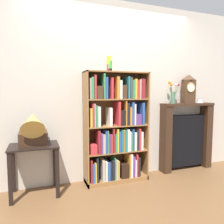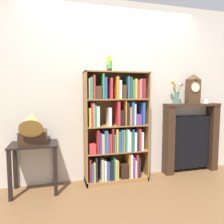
% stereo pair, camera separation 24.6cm
% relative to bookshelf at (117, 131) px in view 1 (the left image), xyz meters
% --- Properties ---
extents(ground_plane, '(7.66, 6.40, 0.02)m').
position_rel_bookshelf_xyz_m(ground_plane, '(-0.00, -0.08, -0.74)').
color(ground_plane, brown).
extents(wall_back, '(4.66, 0.08, 2.60)m').
position_rel_bookshelf_xyz_m(wall_back, '(0.07, 0.19, 0.57)').
color(wall_back, beige).
rests_on(wall_back, ground).
extents(bookshelf, '(0.91, 0.29, 1.57)m').
position_rel_bookshelf_xyz_m(bookshelf, '(0.00, 0.00, 0.00)').
color(bookshelf, olive).
rests_on(bookshelf, ground).
extents(cup_stack, '(0.07, 0.07, 0.20)m').
position_rel_bookshelf_xyz_m(cup_stack, '(-0.11, -0.01, 0.93)').
color(cup_stack, black).
rests_on(cup_stack, bookshelf).
extents(side_table_left, '(0.59, 0.41, 0.64)m').
position_rel_bookshelf_xyz_m(side_table_left, '(-1.12, -0.05, -0.26)').
color(side_table_left, black).
rests_on(side_table_left, ground).
extents(gramophone, '(0.33, 0.46, 0.50)m').
position_rel_bookshelf_xyz_m(gramophone, '(-1.12, -0.12, 0.11)').
color(gramophone, '#382316').
rests_on(gramophone, side_table_left).
extents(fireplace_mantel, '(0.93, 0.20, 1.11)m').
position_rel_bookshelf_xyz_m(fireplace_mantel, '(1.26, 0.07, -0.19)').
color(fireplace_mantel, '#382316').
rests_on(fireplace_mantel, ground).
extents(mantel_clock, '(0.21, 0.12, 0.46)m').
position_rel_bookshelf_xyz_m(mantel_clock, '(1.27, 0.05, 0.60)').
color(mantel_clock, '#472D1C').
rests_on(mantel_clock, fireplace_mantel).
extents(flower_vase, '(0.18, 0.18, 0.36)m').
position_rel_bookshelf_xyz_m(flower_vase, '(0.97, 0.05, 0.53)').
color(flower_vase, '#4C7A60').
rests_on(flower_vase, fireplace_mantel).
extents(teacup_with_saucer, '(0.13, 0.12, 0.06)m').
position_rel_bookshelf_xyz_m(teacup_with_saucer, '(1.51, 0.05, 0.40)').
color(teacup_with_saucer, white).
rests_on(teacup_with_saucer, fireplace_mantel).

